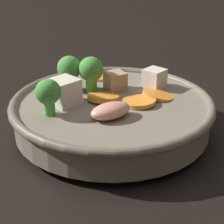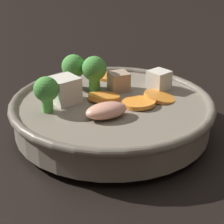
{
  "view_description": "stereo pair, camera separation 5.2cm",
  "coord_description": "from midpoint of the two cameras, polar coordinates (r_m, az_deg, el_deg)",
  "views": [
    {
      "loc": [
        0.4,
        0.25,
        0.25
      ],
      "look_at": [
        0.0,
        0.0,
        0.03
      ],
      "focal_mm": 60.0,
      "sensor_mm": 36.0,
      "label": 1
    },
    {
      "loc": [
        0.36,
        0.3,
        0.25
      ],
      "look_at": [
        0.0,
        0.0,
        0.03
      ],
      "focal_mm": 60.0,
      "sensor_mm": 36.0,
      "label": 2
    }
  ],
  "objects": [
    {
      "name": "stirfry_bowl",
      "position": [
        0.52,
        -3.03,
        0.23
      ],
      "size": [
        0.28,
        0.28,
        0.1
      ],
      "color": "slate",
      "rests_on": "ground_plane"
    },
    {
      "name": "ground_plane",
      "position": [
        0.53,
        -2.79,
        -3.24
      ],
      "size": [
        3.0,
        3.0,
        0.0
      ],
      "primitive_type": "plane",
      "color": "black"
    }
  ]
}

